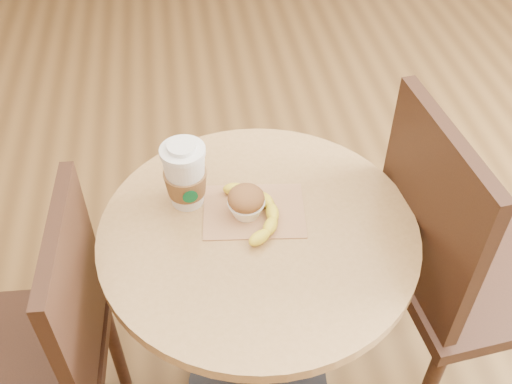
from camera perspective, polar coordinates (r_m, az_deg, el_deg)
cafe_table at (r=1.55m, az=0.21°, el=-8.50°), size 0.75×0.75×0.75m
chair_left at (r=1.57m, az=-19.56°, el=-13.86°), size 0.43×0.43×0.93m
chair_right at (r=1.65m, az=18.65°, el=-6.47°), size 0.49×0.49×1.02m
kraft_bag at (r=1.43m, az=-0.20°, el=-1.81°), size 0.26×0.21×0.00m
coffee_cup at (r=1.41m, az=-6.75°, el=1.44°), size 0.10×0.11×0.17m
muffin at (r=1.39m, az=-0.94°, el=-0.97°), size 0.09×0.09×0.08m
banana at (r=1.40m, az=-0.06°, el=-1.86°), size 0.16×0.24×0.03m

